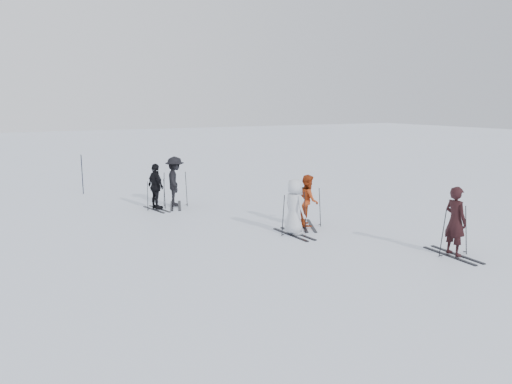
# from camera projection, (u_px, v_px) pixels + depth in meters

# --- Properties ---
(ground) EXTENTS (120.00, 120.00, 0.00)m
(ground) POSITION_uv_depth(u_px,v_px,m) (271.00, 228.00, 15.79)
(ground) COLOR silver
(ground) RESTS_ON ground
(skier_near_dark) EXTENTS (0.47, 0.68, 1.79)m
(skier_near_dark) POSITION_uv_depth(u_px,v_px,m) (455.00, 222.00, 12.79)
(skier_near_dark) COLOR black
(skier_near_dark) RESTS_ON ground
(skier_red) EXTENTS (0.91, 0.99, 1.64)m
(skier_red) POSITION_uv_depth(u_px,v_px,m) (308.00, 201.00, 15.88)
(skier_red) COLOR #9D3411
(skier_red) RESTS_ON ground
(skier_grey) EXTENTS (0.57, 0.84, 1.67)m
(skier_grey) POSITION_uv_depth(u_px,v_px,m) (294.00, 208.00, 14.85)
(skier_grey) COLOR silver
(skier_grey) RESTS_ON ground
(skier_uphill_left) EXTENTS (0.60, 1.05, 1.69)m
(skier_uphill_left) POSITION_uv_depth(u_px,v_px,m) (156.00, 187.00, 18.35)
(skier_uphill_left) COLOR black
(skier_uphill_left) RESTS_ON ground
(skier_uphill_far) EXTENTS (1.06, 1.37, 1.88)m
(skier_uphill_far) POSITION_uv_depth(u_px,v_px,m) (175.00, 182.00, 18.94)
(skier_uphill_far) COLOR black
(skier_uphill_far) RESTS_ON ground
(skis_near_dark) EXTENTS (1.86, 1.07, 1.32)m
(skis_near_dark) POSITION_uv_depth(u_px,v_px,m) (455.00, 231.00, 12.83)
(skis_near_dark) COLOR black
(skis_near_dark) RESTS_ON ground
(skis_red) EXTENTS (1.97, 1.59, 1.27)m
(skis_red) POSITION_uv_depth(u_px,v_px,m) (308.00, 207.00, 15.91)
(skis_red) COLOR black
(skis_red) RESTS_ON ground
(skis_grey) EXTENTS (1.84, 1.04, 1.31)m
(skis_grey) POSITION_uv_depth(u_px,v_px,m) (294.00, 213.00, 14.88)
(skis_grey) COLOR black
(skis_grey) RESTS_ON ground
(skis_uphill_left) EXTENTS (1.70, 1.13, 1.14)m
(skis_uphill_left) POSITION_uv_depth(u_px,v_px,m) (156.00, 194.00, 18.40)
(skis_uphill_left) COLOR black
(skis_uphill_left) RESTS_ON ground
(skis_uphill_far) EXTENTS (2.09, 1.55, 1.36)m
(skis_uphill_far) POSITION_uv_depth(u_px,v_px,m) (175.00, 189.00, 18.99)
(skis_uphill_far) COLOR black
(skis_uphill_far) RESTS_ON ground
(piste_marker) EXTENTS (0.05, 0.05, 1.71)m
(piste_marker) POSITION_uv_depth(u_px,v_px,m) (82.00, 174.00, 21.54)
(piste_marker) COLOR black
(piste_marker) RESTS_ON ground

